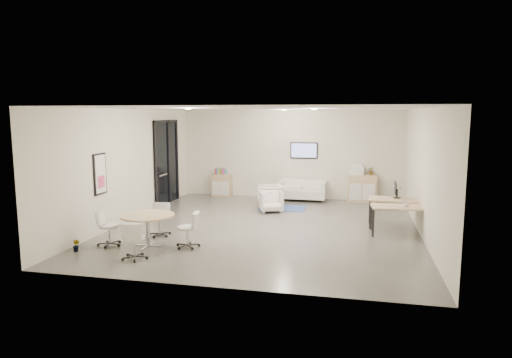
{
  "coord_description": "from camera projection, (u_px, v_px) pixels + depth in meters",
  "views": [
    {
      "loc": [
        2.35,
        -11.9,
        3.06
      ],
      "look_at": [
        -0.37,
        0.4,
        1.25
      ],
      "focal_mm": 32.0,
      "sensor_mm": 36.0,
      "label": 1
    }
  ],
  "objects": [
    {
      "name": "room_shell",
      "position": [
        266.0,
        169.0,
        12.21
      ],
      "size": [
        9.6,
        10.6,
        4.8
      ],
      "color": "#504E49",
      "rests_on": "ground"
    },
    {
      "name": "glass_door",
      "position": [
        167.0,
        160.0,
        15.49
      ],
      "size": [
        0.09,
        1.9,
        2.85
      ],
      "color": "black",
      "rests_on": "room_shell"
    },
    {
      "name": "artwork",
      "position": [
        100.0,
        174.0,
        11.52
      ],
      "size": [
        0.05,
        0.54,
        1.04
      ],
      "color": "black",
      "rests_on": "room_shell"
    },
    {
      "name": "wall_tv",
      "position": [
        304.0,
        150.0,
        16.4
      ],
      "size": [
        0.98,
        0.06,
        0.58
      ],
      "color": "black",
      "rests_on": "room_shell"
    },
    {
      "name": "ceiling_spots",
      "position": [
        265.0,
        109.0,
        12.84
      ],
      "size": [
        3.14,
        4.14,
        0.03
      ],
      "color": "#FFEAC6",
      "rests_on": "room_shell"
    },
    {
      "name": "sideboard_left",
      "position": [
        222.0,
        185.0,
        17.06
      ],
      "size": [
        0.73,
        0.38,
        0.82
      ],
      "color": "tan",
      "rests_on": "room_shell"
    },
    {
      "name": "sideboard_right",
      "position": [
        362.0,
        188.0,
        15.92
      ],
      "size": [
        0.96,
        0.47,
        0.96
      ],
      "color": "tan",
      "rests_on": "room_shell"
    },
    {
      "name": "books",
      "position": [
        221.0,
        171.0,
        17.0
      ],
      "size": [
        0.43,
        0.14,
        0.22
      ],
      "color": "red",
      "rests_on": "sideboard_left"
    },
    {
      "name": "printer",
      "position": [
        356.0,
        169.0,
        15.88
      ],
      "size": [
        0.52,
        0.44,
        0.36
      ],
      "rotation": [
        0.0,
        0.0,
        0.02
      ],
      "color": "white",
      "rests_on": "sideboard_right"
    },
    {
      "name": "loveseat",
      "position": [
        302.0,
        191.0,
        16.23
      ],
      "size": [
        1.66,
        0.85,
        0.62
      ],
      "rotation": [
        0.0,
        0.0,
        -0.02
      ],
      "color": "silver",
      "rests_on": "room_shell"
    },
    {
      "name": "blue_rug",
      "position": [
        282.0,
        208.0,
        14.92
      ],
      "size": [
        1.48,
        0.99,
        0.01
      ],
      "primitive_type": "cube",
      "rotation": [
        0.0,
        0.0,
        -0.0
      ],
      "color": "#304693",
      "rests_on": "room_shell"
    },
    {
      "name": "armchair_left",
      "position": [
        270.0,
        195.0,
        15.15
      ],
      "size": [
        0.92,
        0.95,
        0.79
      ],
      "primitive_type": "imported",
      "rotation": [
        0.0,
        0.0,
        -1.27
      ],
      "color": "silver",
      "rests_on": "room_shell"
    },
    {
      "name": "armchair_right",
      "position": [
        271.0,
        200.0,
        14.31
      ],
      "size": [
        0.87,
        0.84,
        0.72
      ],
      "primitive_type": "imported",
      "rotation": [
        0.0,
        0.0,
        0.32
      ],
      "color": "silver",
      "rests_on": "room_shell"
    },
    {
      "name": "desk_rear",
      "position": [
        397.0,
        202.0,
        12.28
      ],
      "size": [
        1.56,
        0.87,
        0.78
      ],
      "rotation": [
        0.0,
        0.0,
        -0.08
      ],
      "color": "tan",
      "rests_on": "room_shell"
    },
    {
      "name": "desk_front",
      "position": [
        400.0,
        209.0,
        11.5
      ],
      "size": [
        1.48,
        0.82,
        0.75
      ],
      "rotation": [
        0.0,
        0.0,
        0.07
      ],
      "color": "tan",
      "rests_on": "room_shell"
    },
    {
      "name": "monitor",
      "position": [
        396.0,
        189.0,
        12.39
      ],
      "size": [
        0.2,
        0.5,
        0.44
      ],
      "color": "black",
      "rests_on": "desk_rear"
    },
    {
      "name": "round_table",
      "position": [
        148.0,
        218.0,
        10.52
      ],
      "size": [
        1.24,
        1.24,
        0.75
      ],
      "color": "tan",
      "rests_on": "room_shell"
    },
    {
      "name": "meeting_chairs",
      "position": [
        148.0,
        229.0,
        10.55
      ],
      "size": [
        2.49,
        2.49,
        0.82
      ],
      "color": "white",
      "rests_on": "room_shell"
    },
    {
      "name": "plant_cabinet",
      "position": [
        371.0,
        171.0,
        15.78
      ],
      "size": [
        0.29,
        0.31,
        0.22
      ],
      "primitive_type": "imported",
      "rotation": [
        0.0,
        0.0,
        -0.11
      ],
      "color": "#3F7F3F",
      "rests_on": "sideboard_right"
    },
    {
      "name": "plant_floor",
      "position": [
        76.0,
        249.0,
        10.18
      ],
      "size": [
        0.19,
        0.3,
        0.13
      ],
      "primitive_type": "imported",
      "rotation": [
        0.0,
        0.0,
        -0.09
      ],
      "color": "#3F7F3F",
      "rests_on": "room_shell"
    },
    {
      "name": "cup",
      "position": [
        406.0,
        204.0,
        11.39
      ],
      "size": [
        0.15,
        0.12,
        0.13
      ],
      "primitive_type": "imported",
      "rotation": [
        0.0,
        0.0,
        0.13
      ],
      "color": "white",
      "rests_on": "desk_front"
    }
  ]
}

